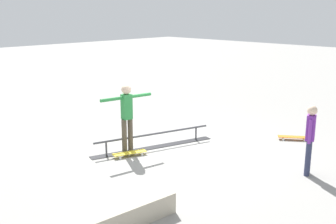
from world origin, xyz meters
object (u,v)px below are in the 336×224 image
skate_ledge (116,220)px  skateboard_main (130,153)px  skater_main (127,114)px  bystander_purple_shirt (310,136)px  grind_rail (154,141)px  loose_skateboard_orange (294,137)px

skate_ledge → skateboard_main: bearing=-133.6°
skater_main → bystander_purple_shirt: bearing=-55.0°
grind_rail → bystander_purple_shirt: (-1.07, 3.52, 0.67)m
skate_ledge → loose_skateboard_orange: skate_ledge is taller
skater_main → loose_skateboard_orange: 4.48m
skater_main → bystander_purple_shirt: size_ratio=1.12×
skate_ledge → skater_main: size_ratio=1.30×
grind_rail → loose_skateboard_orange: size_ratio=4.19×
skater_main → skateboard_main: size_ratio=2.01×
grind_rail → skate_ledge: (3.11, 2.45, 0.02)m
grind_rail → skater_main: (0.69, -0.18, 0.80)m
loose_skateboard_orange → skater_main: bearing=21.5°
loose_skateboard_orange → bystander_purple_shirt: bearing=88.4°
skater_main → skateboard_main: skater_main is taller
skater_main → loose_skateboard_orange: skater_main is taller
grind_rail → bystander_purple_shirt: 3.73m
skate_ledge → skater_main: bearing=-132.6°
grind_rail → skate_ledge: 3.96m
skateboard_main → skater_main: bearing=78.6°
grind_rail → skate_ledge: grind_rail is taller
skater_main → skate_ledge: bearing=-123.1°
skate_ledge → bystander_purple_shirt: size_ratio=1.46×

